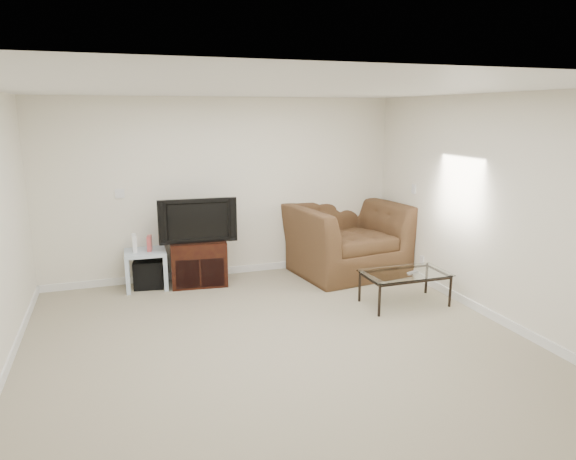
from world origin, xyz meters
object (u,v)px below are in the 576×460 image
object	(u,v)px
tv_stand	(199,262)
subwoofer	(149,273)
coffee_table	(404,288)
recliner	(346,227)
television	(197,219)
side_table	(146,269)

from	to	relation	value
tv_stand	subwoofer	size ratio (longest dim) A/B	1.93
tv_stand	coffee_table	bearing A→B (deg)	-29.41
subwoofer	recliner	xyz separation A→B (m)	(2.78, -0.25, 0.50)
tv_stand	recliner	world-z (taller)	recliner
television	subwoofer	world-z (taller)	television
recliner	coffee_table	size ratio (longest dim) A/B	1.51
coffee_table	subwoofer	bearing A→B (deg)	149.87
side_table	tv_stand	bearing A→B (deg)	-7.14
television	recliner	distance (m)	2.14
television	coffee_table	world-z (taller)	television
side_table	recliner	distance (m)	2.85
subwoofer	side_table	bearing A→B (deg)	-148.04
tv_stand	recliner	xyz separation A→B (m)	(2.12, -0.14, 0.37)
subwoofer	recliner	bearing A→B (deg)	-5.14
side_table	subwoofer	size ratio (longest dim) A/B	1.39
recliner	tv_stand	bearing A→B (deg)	168.03
tv_stand	side_table	world-z (taller)	tv_stand
television	subwoofer	xyz separation A→B (m)	(-0.66, 0.14, -0.73)
subwoofer	coffee_table	distance (m)	3.36
tv_stand	side_table	bearing A→B (deg)	178.57
tv_stand	side_table	xyz separation A→B (m)	(-0.69, 0.09, -0.05)
tv_stand	coffee_table	world-z (taller)	tv_stand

